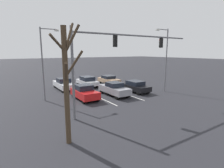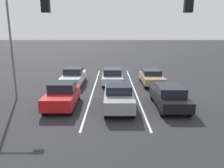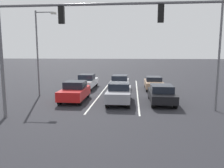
% 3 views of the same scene
% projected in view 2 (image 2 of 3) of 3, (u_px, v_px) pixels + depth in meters
% --- Properties ---
extents(ground_plane, '(240.00, 240.00, 0.00)m').
position_uv_depth(ground_plane, '(114.00, 81.00, 21.98)').
color(ground_plane, '#28282D').
extents(lane_stripe_left_divider, '(0.12, 17.61, 0.01)m').
position_uv_depth(lane_stripe_left_divider, '(134.00, 88.00, 19.26)').
color(lane_stripe_left_divider, silver).
rests_on(lane_stripe_left_divider, ground_plane).
extents(lane_stripe_center_divider, '(0.12, 17.61, 0.01)m').
position_uv_depth(lane_stripe_center_divider, '(94.00, 88.00, 19.25)').
color(lane_stripe_center_divider, silver).
rests_on(lane_stripe_center_divider, ground_plane).
extents(car_black_leftlane_front, '(1.85, 4.35, 1.46)m').
position_uv_depth(car_black_leftlane_front, '(169.00, 96.00, 14.19)').
color(car_black_leftlane_front, black).
rests_on(car_black_leftlane_front, ground_plane).
extents(car_red_rightlane_front, '(1.86, 4.01, 1.61)m').
position_uv_depth(car_red_rightlane_front, '(62.00, 95.00, 14.35)').
color(car_red_rightlane_front, red).
rests_on(car_red_rightlane_front, ground_plane).
extents(car_gray_midlane_front, '(1.80, 4.58, 1.60)m').
position_uv_depth(car_gray_midlane_front, '(119.00, 96.00, 14.03)').
color(car_gray_midlane_front, gray).
rests_on(car_gray_midlane_front, ground_plane).
extents(car_white_rightlane_second, '(1.80, 4.76, 1.58)m').
position_uv_depth(car_white_rightlane_second, '(74.00, 76.00, 20.49)').
color(car_white_rightlane_second, silver).
rests_on(car_white_rightlane_second, ground_plane).
extents(car_silver_midlane_second, '(1.87, 4.37, 1.50)m').
position_uv_depth(car_silver_midlane_second, '(112.00, 76.00, 20.68)').
color(car_silver_midlane_second, silver).
rests_on(car_silver_midlane_second, ground_plane).
extents(car_tan_leftlane_second, '(1.82, 4.31, 1.39)m').
position_uv_depth(car_tan_leftlane_second, '(151.00, 77.00, 20.48)').
color(car_tan_leftlane_second, tan).
rests_on(car_tan_leftlane_second, ground_plane).
extents(traffic_signal_gantry, '(12.69, 0.37, 7.01)m').
position_uv_depth(traffic_signal_gantry, '(49.00, 22.00, 8.51)').
color(traffic_signal_gantry, slate).
rests_on(traffic_signal_gantry, ground_plane).
extents(street_lamp_right_shoulder, '(1.91, 0.24, 7.60)m').
position_uv_depth(street_lamp_right_shoulder, '(14.00, 38.00, 15.21)').
color(street_lamp_right_shoulder, slate).
rests_on(street_lamp_right_shoulder, ground_plane).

